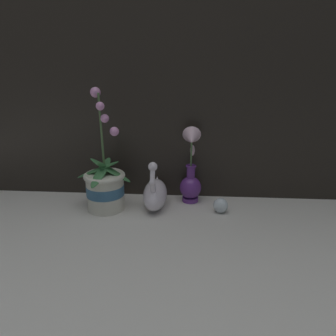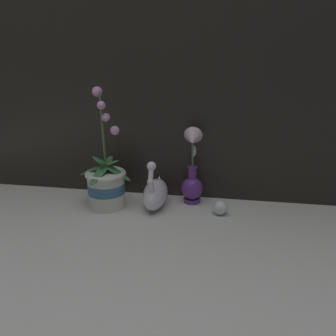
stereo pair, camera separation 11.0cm
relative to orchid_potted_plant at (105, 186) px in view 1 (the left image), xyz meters
The scene contains 6 objects.
ground_plane 0.26m from the orchid_potted_plant, 24.37° to the right, with size 2.80×2.80×0.00m, color beige.
window_backdrop 0.57m from the orchid_potted_plant, 36.53° to the left, with size 2.80×0.03×1.20m.
orchid_potted_plant is the anchor object (origin of this frame).
swan_figurine 0.19m from the orchid_potted_plant, ahead, with size 0.09×0.21×0.21m.
blue_vase 0.34m from the orchid_potted_plant, 14.67° to the left, with size 0.09×0.11×0.31m.
glass_sphere 0.45m from the orchid_potted_plant, ahead, with size 0.06×0.06×0.06m.
Camera 1 is at (0.10, -1.04, 0.56)m, focal length 35.00 mm.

